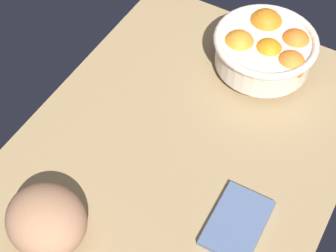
{
  "coord_description": "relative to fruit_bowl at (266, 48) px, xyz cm",
  "views": [
    {
      "loc": [
        -50.5,
        -26.05,
        82.89
      ],
      "look_at": [
        -0.32,
        3.04,
        5.0
      ],
      "focal_mm": 54.32,
      "sensor_mm": 36.0,
      "label": 1
    }
  ],
  "objects": [
    {
      "name": "ground_plane",
      "position": [
        -27.26,
        5.04,
        -7.6
      ],
      "size": [
        81.52,
        61.17,
        3.0
      ],
      "primitive_type": "cube",
      "color": "tan"
    },
    {
      "name": "fruit_bowl",
      "position": [
        0.0,
        0.0,
        0.0
      ],
      "size": [
        22.17,
        22.17,
        10.86
      ],
      "color": "beige",
      "rests_on": "ground"
    },
    {
      "name": "napkin_folded",
      "position": [
        -37.09,
        -11.63,
        -5.48
      ],
      "size": [
        13.96,
        9.47,
        1.24
      ],
      "primitive_type": "cube",
      "rotation": [
        0.0,
        0.0,
        0.02
      ],
      "color": "slate",
      "rests_on": "ground"
    },
    {
      "name": "bread_loaf",
      "position": [
        -54.85,
        15.99,
        -1.26
      ],
      "size": [
        16.09,
        17.17,
        9.67
      ],
      "primitive_type": "ellipsoid",
      "rotation": [
        0.0,
        0.0,
        1.34
      ],
      "color": "tan",
      "rests_on": "ground"
    }
  ]
}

